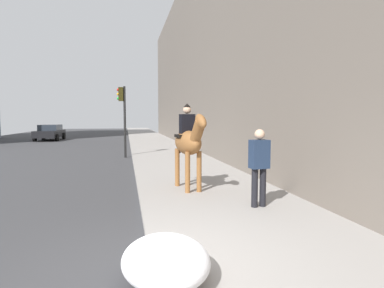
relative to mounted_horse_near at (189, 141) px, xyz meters
The scene contains 6 objects.
sidewalk_slab 4.74m from the mounted_horse_near, behind, with size 120.00×3.86×0.12m, color gray.
mounted_horse_near is the anchor object (origin of this frame).
pedestrian_greeting 2.35m from the mounted_horse_near, 149.76° to the right, with size 0.30×0.42×1.70m.
car_near_lane 24.72m from the mounted_horse_near, 20.07° to the left, with size 4.36×2.20×1.44m.
traffic_light_near_curb 8.81m from the mounted_horse_near, 11.79° to the left, with size 0.20×0.44×3.67m.
snow_pile_near 5.06m from the mounted_horse_near, 165.83° to the left, with size 1.38×1.06×0.48m, color white.
Camera 1 is at (-4.06, 0.30, 2.06)m, focal length 30.38 mm.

